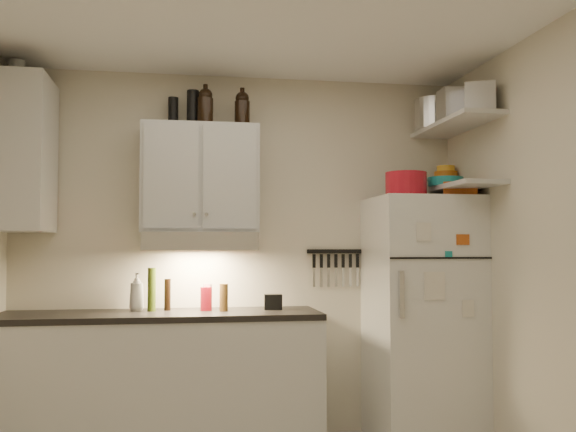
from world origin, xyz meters
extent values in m
cube|color=beige|center=(0.00, 1.51, 1.30)|extent=(3.20, 0.02, 2.60)
cube|color=beige|center=(1.61, 0.00, 1.30)|extent=(0.02, 3.00, 2.60)
cube|color=silver|center=(-0.55, 1.20, 0.44)|extent=(2.10, 0.60, 0.88)
cube|color=black|center=(-0.55, 1.20, 0.90)|extent=(2.10, 0.62, 0.04)
cube|color=silver|center=(-0.30, 1.33, 1.83)|extent=(0.80, 0.33, 0.75)
cube|color=silver|center=(-1.44, 1.20, 1.95)|extent=(0.33, 0.55, 1.00)
cube|color=silver|center=(-0.30, 1.27, 1.39)|extent=(0.76, 0.46, 0.12)
cube|color=white|center=(1.25, 1.16, 0.85)|extent=(0.70, 0.68, 1.70)
cube|color=silver|center=(1.45, 1.02, 2.20)|extent=(0.30, 0.95, 0.03)
cube|color=silver|center=(1.45, 1.02, 1.76)|extent=(0.30, 0.95, 0.03)
cube|color=black|center=(0.70, 1.49, 1.32)|extent=(0.42, 0.02, 0.03)
cylinder|color=#AF1423|center=(1.09, 1.04, 1.78)|extent=(0.33, 0.33, 0.16)
cube|color=#C25318|center=(1.48, 1.02, 1.75)|extent=(0.32, 0.35, 0.09)
cylinder|color=silver|center=(1.26, 1.10, 1.75)|extent=(0.08, 0.08, 0.11)
cylinder|color=silver|center=(1.42, 1.29, 2.33)|extent=(0.36, 0.36, 0.22)
cube|color=#AAAAAD|center=(1.40, 0.91, 2.32)|extent=(0.21, 0.19, 0.20)
cube|color=#AAAAAD|center=(1.48, 0.70, 2.31)|extent=(0.25, 0.25, 0.19)
cylinder|color=teal|center=(1.48, 1.32, 1.82)|extent=(0.21, 0.21, 0.09)
cylinder|color=#C76012|center=(1.52, 1.34, 1.89)|extent=(0.17, 0.17, 0.05)
cylinder|color=gold|center=(1.52, 1.34, 1.93)|extent=(0.13, 0.13, 0.04)
cylinder|color=teal|center=(1.39, 1.07, 1.81)|extent=(0.27, 0.27, 0.06)
cylinder|color=black|center=(-0.35, 1.33, 2.32)|extent=(0.10, 0.10, 0.24)
cylinder|color=black|center=(-0.49, 1.40, 2.30)|extent=(0.08, 0.08, 0.21)
cylinder|color=silver|center=(-1.51, 1.28, 2.52)|extent=(0.13, 0.13, 0.14)
imported|color=silver|center=(-0.72, 1.35, 1.06)|extent=(0.14, 0.14, 0.29)
cylinder|color=brown|center=(-0.14, 1.20, 1.01)|extent=(0.06, 0.06, 0.18)
cylinder|color=#445A16|center=(-0.62, 1.28, 1.07)|extent=(0.06, 0.06, 0.29)
cylinder|color=black|center=(-0.51, 1.32, 1.03)|extent=(0.05, 0.05, 0.21)
cylinder|color=silver|center=(-0.24, 1.31, 1.01)|extent=(0.08, 0.08, 0.18)
cylinder|color=#AF1423|center=(-0.25, 1.26, 1.00)|extent=(0.09, 0.09, 0.16)
cube|color=black|center=(0.21, 1.26, 0.97)|extent=(0.13, 0.10, 0.10)
camera|label=1|loc=(-0.43, -3.14, 1.35)|focal=40.00mm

